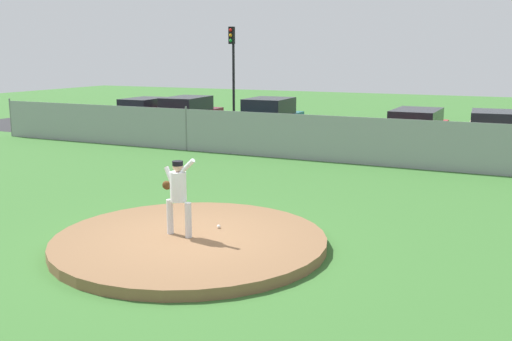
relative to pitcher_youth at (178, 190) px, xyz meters
name	(u,v)px	position (x,y,z in m)	size (l,w,h in m)	color
ground_plane	(299,186)	(0.23, 6.04, -1.13)	(80.00, 80.00, 0.00)	#386B2D
asphalt_strip	(372,145)	(0.23, 14.54, -1.13)	(44.00, 7.00, 0.01)	#2B2B2D
pitchers_mound	(190,241)	(0.23, 0.04, -1.03)	(5.42, 5.42, 0.20)	brown
pitcher_youth	(178,190)	(0.00, 0.00, 0.00)	(0.81, 0.32, 1.59)	silver
baseball	(219,226)	(0.48, 0.77, -0.89)	(0.07, 0.07, 0.07)	white
chainlink_fence	(341,140)	(0.23, 10.04, -0.31)	(31.44, 0.07, 1.73)	gray
parked_car_red	(416,130)	(2.00, 14.34, -0.37)	(1.98, 4.82, 1.57)	#A81919
parked_car_slate	(144,114)	(-11.50, 14.83, -0.38)	(1.88, 4.35, 1.55)	slate
parked_car_champagne	(494,133)	(4.90, 14.46, -0.36)	(2.12, 4.17, 1.61)	tan
parked_car_teal	(269,120)	(-4.31, 14.10, -0.27)	(2.05, 4.13, 1.83)	#146066
parked_car_burgundy	(187,115)	(-8.90, 14.66, -0.31)	(2.14, 4.84, 1.70)	maroon
traffic_light_near	(233,58)	(-8.65, 19.04, 2.36)	(0.28, 0.46, 5.13)	black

